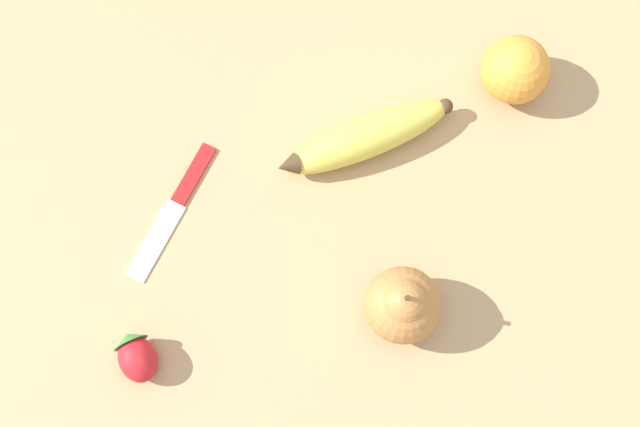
# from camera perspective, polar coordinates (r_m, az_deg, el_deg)

# --- Properties ---
(ground_plane) EXTENTS (3.00, 3.00, 0.00)m
(ground_plane) POSITION_cam_1_polar(r_m,az_deg,el_deg) (0.97, 1.53, -0.50)
(ground_plane) COLOR tan
(banana) EXTENTS (0.21, 0.08, 0.04)m
(banana) POSITION_cam_1_polar(r_m,az_deg,el_deg) (0.97, 2.88, 4.87)
(banana) COLOR #DBCC4C
(banana) RESTS_ON ground_plane
(orange) EXTENTS (0.08, 0.08, 0.08)m
(orange) POSITION_cam_1_polar(r_m,az_deg,el_deg) (1.01, 12.39, 8.96)
(orange) COLOR orange
(orange) RESTS_ON ground_plane
(pear) EXTENTS (0.08, 0.08, 0.10)m
(pear) POSITION_cam_1_polar(r_m,az_deg,el_deg) (0.91, 5.32, -5.83)
(pear) COLOR #B2753D
(pear) RESTS_ON ground_plane
(strawberry) EXTENTS (0.05, 0.06, 0.04)m
(strawberry) POSITION_cam_1_polar(r_m,az_deg,el_deg) (0.94, -11.67, -8.91)
(strawberry) COLOR red
(strawberry) RESTS_ON ground_plane
(paring_knife) EXTENTS (0.12, 0.14, 0.01)m
(paring_knife) POSITION_cam_1_polar(r_m,az_deg,el_deg) (0.98, -9.24, 0.48)
(paring_knife) COLOR silver
(paring_knife) RESTS_ON ground_plane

